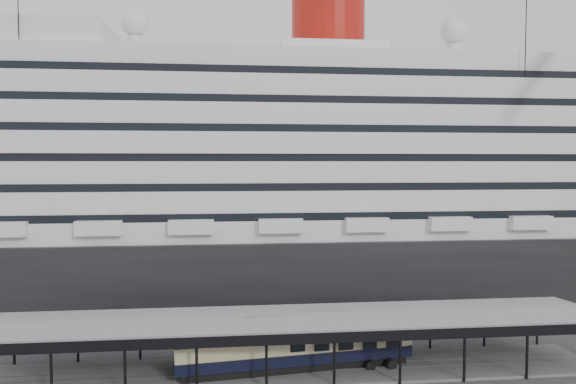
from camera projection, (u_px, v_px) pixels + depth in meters
name	position (u px, v px, depth m)	size (l,w,h in m)	color
cruise_ship	(271.00, 168.00, 77.32)	(130.00, 30.00, 43.90)	black
platform_canopy	(295.00, 346.00, 51.35)	(56.00, 9.18, 5.30)	slate
pullman_carriage	(296.00, 343.00, 51.35)	(22.10, 5.63, 21.52)	black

